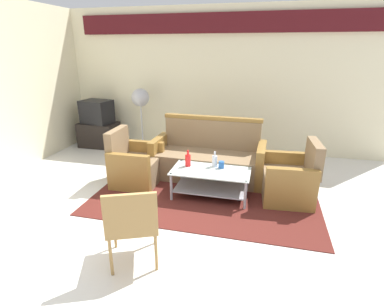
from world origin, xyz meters
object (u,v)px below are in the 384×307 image
coffee_table (211,179)px  wicker_chair (132,221)px  couch (208,159)px  tv_stand (99,135)px  bottle_clear (215,161)px  cup (221,165)px  armchair_right (290,180)px  bottle_red (188,160)px  armchair_left (135,165)px  television (97,112)px  pedestal_fan (141,101)px

coffee_table → wicker_chair: 1.68m
couch → coffee_table: 0.69m
tv_stand → bottle_clear: bearing=-29.4°
tv_stand → coffee_table: bearing=-31.8°
cup → armchair_right: bearing=5.1°
bottle_red → wicker_chair: 1.67m
armchair_left → cup: size_ratio=8.50×
armchair_right → television: size_ratio=1.28×
tv_stand → wicker_chair: bearing=-55.1°
tv_stand → armchair_left: bearing=-45.2°
couch → television: bearing=-20.4°
pedestal_fan → bottle_clear: bearing=-41.9°
couch → wicker_chair: (-0.29, -2.27, 0.18)m
bottle_clear → couch: bearing=110.1°
armchair_right → wicker_chair: (-1.55, -1.79, 0.21)m
tv_stand → bottle_red: bearing=-34.4°
coffee_table → bottle_clear: 0.27m
bottle_clear → bottle_red: size_ratio=0.95×
coffee_table → pedestal_fan: size_ratio=0.87×
television → cup: bearing=160.3°
bottle_clear → tv_stand: 3.22m
coffee_table → bottle_red: bottle_red is taller
coffee_table → wicker_chair: size_ratio=1.31×
bottle_red → television: (-2.42, 1.66, 0.26)m
bottle_clear → cup: size_ratio=2.28×
coffee_table → bottle_red: bearing=169.7°
cup → tv_stand: 3.33m
bottle_clear → tv_stand: bottle_clear is taller
tv_stand → pedestal_fan: (0.99, 0.05, 0.75)m
couch → coffee_table: bearing=105.7°
bottle_red → couch: bearing=73.0°
coffee_table → television: television is taller
coffee_table → bottle_red: size_ratio=4.58×
armchair_left → bottle_red: 0.92m
armchair_left → coffee_table: armchair_left is taller
couch → television: television is taller
bottle_clear → wicker_chair: bearing=-105.6°
couch → cup: 0.65m
coffee_table → bottle_clear: bearing=80.0°
cup → pedestal_fan: 2.60m
coffee_table → cup: (0.13, 0.10, 0.19)m
coffee_table → wicker_chair: bearing=-106.0°
couch → tv_stand: bearing=-20.3°
pedestal_fan → wicker_chair: pedestal_fan is taller
television → pedestal_fan: (0.99, 0.05, 0.25)m
cup → television: bearing=150.9°
bottle_red → armchair_right: bearing=5.0°
wicker_chair → television: bearing=101.7°
bottle_clear → pedestal_fan: size_ratio=0.18×
armchair_right → television: 4.18m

